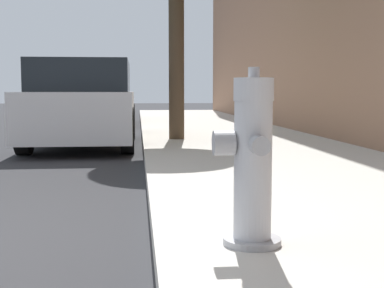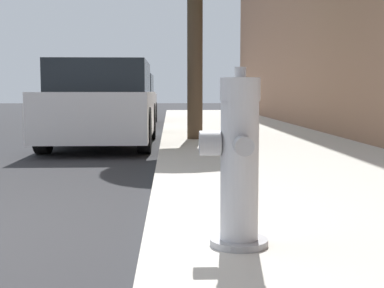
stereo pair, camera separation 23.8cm
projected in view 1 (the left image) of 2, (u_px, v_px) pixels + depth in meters
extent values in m
cylinder|color=#97979C|center=(252.00, 241.00, 2.83)|extent=(0.31, 0.31, 0.04)
cylinder|color=#B2B2B7|center=(253.00, 170.00, 2.79)|extent=(0.20, 0.20, 0.72)
cylinder|color=#B2B2B7|center=(254.00, 89.00, 2.75)|extent=(0.21, 0.21, 0.12)
cylinder|color=#97979C|center=(254.00, 72.00, 2.74)|extent=(0.06, 0.06, 0.05)
cylinder|color=#97979C|center=(259.00, 145.00, 2.64)|extent=(0.10, 0.09, 0.10)
cylinder|color=#97979C|center=(247.00, 140.00, 2.92)|extent=(0.10, 0.09, 0.10)
cylinder|color=#97979C|center=(224.00, 143.00, 2.76)|extent=(0.11, 0.13, 0.13)
cube|color=silver|center=(84.00, 113.00, 9.26)|extent=(1.69, 4.05, 0.74)
cube|color=black|center=(82.00, 77.00, 9.04)|extent=(1.56, 2.23, 0.52)
cylinder|color=black|center=(51.00, 122.00, 10.44)|extent=(0.20, 0.71, 0.71)
cylinder|color=black|center=(130.00, 121.00, 10.60)|extent=(0.20, 0.71, 0.71)
cylinder|color=black|center=(24.00, 131.00, 7.96)|extent=(0.20, 0.71, 0.71)
cylinder|color=black|center=(127.00, 131.00, 8.11)|extent=(0.20, 0.71, 0.71)
cube|color=#B7B7BC|center=(101.00, 106.00, 15.20)|extent=(1.70, 3.96, 0.72)
cube|color=black|center=(100.00, 84.00, 14.98)|extent=(1.57, 2.18, 0.54)
cylinder|color=black|center=(78.00, 112.00, 16.36)|extent=(0.20, 0.61, 0.61)
cylinder|color=black|center=(129.00, 112.00, 16.51)|extent=(0.20, 0.61, 0.61)
cylinder|color=black|center=(68.00, 116.00, 13.92)|extent=(0.20, 0.61, 0.61)
cylinder|color=black|center=(127.00, 116.00, 14.08)|extent=(0.20, 0.61, 0.61)
cylinder|color=#423323|center=(176.00, 56.00, 8.99)|extent=(0.26, 0.26, 2.80)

